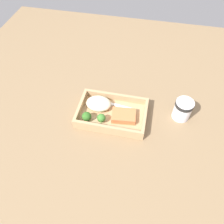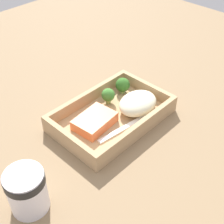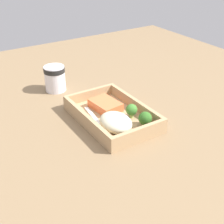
% 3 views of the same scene
% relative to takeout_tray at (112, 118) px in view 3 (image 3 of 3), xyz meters
% --- Properties ---
extents(ground_plane, '(1.60, 1.60, 0.02)m').
position_rel_takeout_tray_xyz_m(ground_plane, '(0.00, 0.00, -0.02)').
color(ground_plane, '#816748').
extents(takeout_tray, '(0.28, 0.18, 0.01)m').
position_rel_takeout_tray_xyz_m(takeout_tray, '(0.00, 0.00, 0.00)').
color(takeout_tray, tan).
rests_on(takeout_tray, ground_plane).
extents(tray_rim, '(0.28, 0.18, 0.03)m').
position_rel_takeout_tray_xyz_m(tray_rim, '(0.00, 0.00, 0.02)').
color(tray_rim, tan).
rests_on(tray_rim, takeout_tray).
extents(salmon_fillet, '(0.10, 0.08, 0.03)m').
position_rel_takeout_tray_xyz_m(salmon_fillet, '(-0.05, 0.01, 0.02)').
color(salmon_fillet, '#E37141').
rests_on(salmon_fillet, takeout_tray).
extents(mashed_potatoes, '(0.10, 0.08, 0.04)m').
position_rel_takeout_tray_xyz_m(mashed_potatoes, '(0.06, -0.03, 0.03)').
color(mashed_potatoes, beige).
rests_on(mashed_potatoes, takeout_tray).
extents(broccoli_floret_1, '(0.03, 0.03, 0.04)m').
position_rel_takeout_tray_xyz_m(broccoli_floret_1, '(0.03, 0.05, 0.03)').
color(broccoli_floret_1, '#809D55').
rests_on(broccoli_floret_1, takeout_tray).
extents(broccoli_floret_2, '(0.04, 0.04, 0.04)m').
position_rel_takeout_tray_xyz_m(broccoli_floret_2, '(0.09, 0.05, 0.03)').
color(broccoli_floret_2, '#759F59').
rests_on(broccoli_floret_2, takeout_tray).
extents(fork, '(0.16, 0.04, 0.00)m').
position_rel_takeout_tray_xyz_m(fork, '(0.01, -0.05, 0.01)').
color(fork, white).
rests_on(fork, takeout_tray).
extents(paper_cup, '(0.07, 0.07, 0.09)m').
position_rel_takeout_tray_xyz_m(paper_cup, '(-0.28, -0.06, 0.04)').
color(paper_cup, white).
rests_on(paper_cup, ground_plane).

